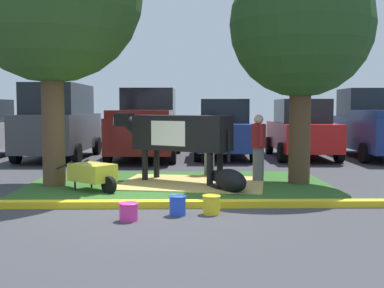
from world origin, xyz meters
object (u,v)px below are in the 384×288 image
at_px(person_handler, 209,144).
at_px(person_visitor_near, 258,146).
at_px(cow_holstein, 178,133).
at_px(wheelbarrow, 93,173).
at_px(bucket_blue, 178,205).
at_px(pickup_truck_maroon, 146,126).
at_px(bucket_pink, 129,211).
at_px(sedan_red, 301,129).
at_px(pickup_truck_black, 376,125).
at_px(sedan_blue, 224,129).
at_px(calf_lying, 230,181).
at_px(shade_tree_right, 301,27).
at_px(suv_dark_grey, 59,121).
at_px(bucket_yellow, 211,204).

distance_m(person_handler, person_visitor_near, 1.57).
distance_m(cow_holstein, wheelbarrow, 2.23).
relative_size(bucket_blue, pickup_truck_maroon, 0.06).
bearing_deg(bucket_pink, sedan_red, 62.13).
bearing_deg(pickup_truck_black, bucket_blue, -126.83).
distance_m(person_handler, bucket_blue, 4.74).
bearing_deg(sedan_blue, person_visitor_near, -86.50).
relative_size(sedan_blue, pickup_truck_black, 0.82).
bearing_deg(calf_lying, sedan_red, 65.26).
bearing_deg(pickup_truck_maroon, shade_tree_right, -55.92).
height_order(suv_dark_grey, sedan_red, suv_dark_grey).
bearing_deg(wheelbarrow, bucket_pink, -68.72).
relative_size(bucket_pink, pickup_truck_black, 0.06).
relative_size(cow_holstein, wheelbarrow, 2.02).
height_order(calf_lying, person_handler, person_handler).
bearing_deg(shade_tree_right, cow_holstein, 176.46).
bearing_deg(sedan_blue, person_handler, -99.15).
height_order(shade_tree_right, suv_dark_grey, shade_tree_right).
relative_size(bucket_blue, sedan_blue, 0.07).
bearing_deg(sedan_red, cow_holstein, -127.36).
bearing_deg(pickup_truck_black, person_handler, -143.55).
relative_size(cow_holstein, pickup_truck_black, 0.52).
relative_size(person_visitor_near, pickup_truck_black, 0.29).
relative_size(sedan_red, pickup_truck_black, 0.82).
bearing_deg(calf_lying, suv_dark_grey, 127.87).
height_order(bucket_blue, suv_dark_grey, suv_dark_grey).
relative_size(bucket_yellow, sedan_red, 0.07).
xyz_separation_m(calf_lying, wheelbarrow, (-2.83, 0.09, 0.15)).
distance_m(calf_lying, wheelbarrow, 2.83).
relative_size(person_visitor_near, pickup_truck_maroon, 0.29).
xyz_separation_m(person_handler, pickup_truck_maroon, (-1.94, 4.45, 0.31)).
bearing_deg(pickup_truck_black, shade_tree_right, -124.86).
bearing_deg(calf_lying, cow_holstein, 130.92).
relative_size(person_handler, pickup_truck_black, 0.28).
bearing_deg(pickup_truck_maroon, bucket_pink, -87.40).
bearing_deg(bucket_yellow, shade_tree_right, 55.41).
bearing_deg(calf_lying, bucket_blue, -115.69).
height_order(pickup_truck_maroon, sedan_red, pickup_truck_maroon).
bearing_deg(bucket_yellow, person_handler, 87.45).
bearing_deg(bucket_blue, person_visitor_near, 62.18).
distance_m(bucket_pink, suv_dark_grey, 9.84).
bearing_deg(person_handler, bucket_yellow, -92.55).
height_order(bucket_pink, suv_dark_grey, suv_dark_grey).
height_order(suv_dark_grey, pickup_truck_maroon, suv_dark_grey).
xyz_separation_m(shade_tree_right, bucket_pink, (-3.50, -3.62, -3.41)).
relative_size(wheelbarrow, sedan_red, 0.32).
height_order(bucket_pink, sedan_blue, sedan_blue).
bearing_deg(sedan_red, suv_dark_grey, -179.19).
relative_size(wheelbarrow, suv_dark_grey, 0.30).
xyz_separation_m(cow_holstein, bucket_yellow, (0.59, -3.35, -0.99)).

